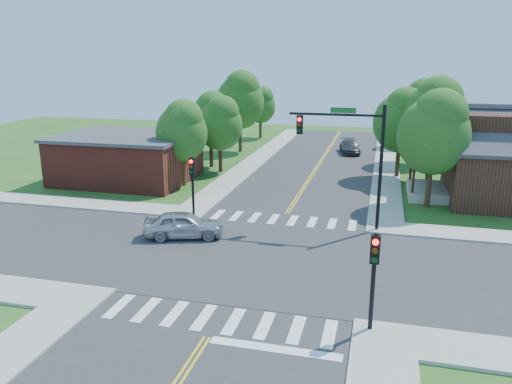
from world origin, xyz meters
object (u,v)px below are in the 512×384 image
(signal_pole_se, at_px, (374,264))
(signal_pole_nw, at_px, (192,175))
(car_silver, at_px, (183,225))
(signal_mast_ne, at_px, (351,147))
(car_dgrey, at_px, (350,147))

(signal_pole_se, relative_size, signal_pole_nw, 1.00)
(signal_pole_se, bearing_deg, car_silver, 144.12)
(signal_pole_se, bearing_deg, signal_mast_ne, 98.56)
(signal_mast_ne, xyz_separation_m, car_silver, (-8.63, -3.75, -4.11))
(signal_mast_ne, xyz_separation_m, signal_pole_nw, (-9.51, -0.01, -2.19))
(signal_mast_ne, distance_m, car_dgrey, 24.24)
(signal_pole_se, xyz_separation_m, car_dgrey, (-3.25, 35.04, -2.01))
(signal_pole_se, height_order, car_dgrey, signal_pole_se)
(signal_pole_nw, bearing_deg, signal_mast_ne, 0.07)
(signal_pole_nw, bearing_deg, car_silver, -76.74)
(signal_pole_se, distance_m, car_dgrey, 35.25)
(signal_pole_nw, height_order, car_silver, signal_pole_nw)
(signal_mast_ne, distance_m, signal_pole_nw, 9.76)
(car_silver, relative_size, car_dgrey, 0.98)
(signal_mast_ne, bearing_deg, car_silver, -156.54)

